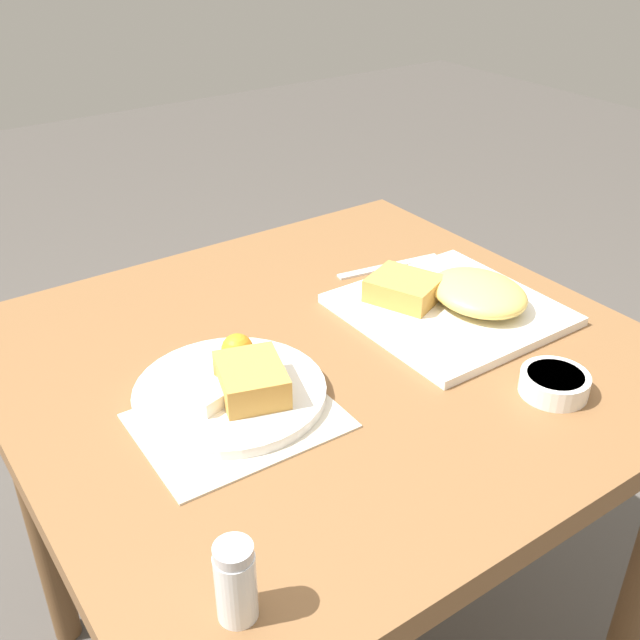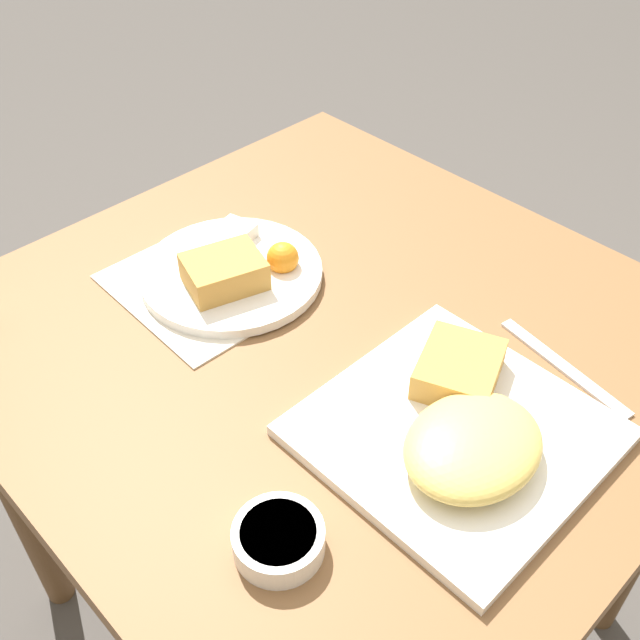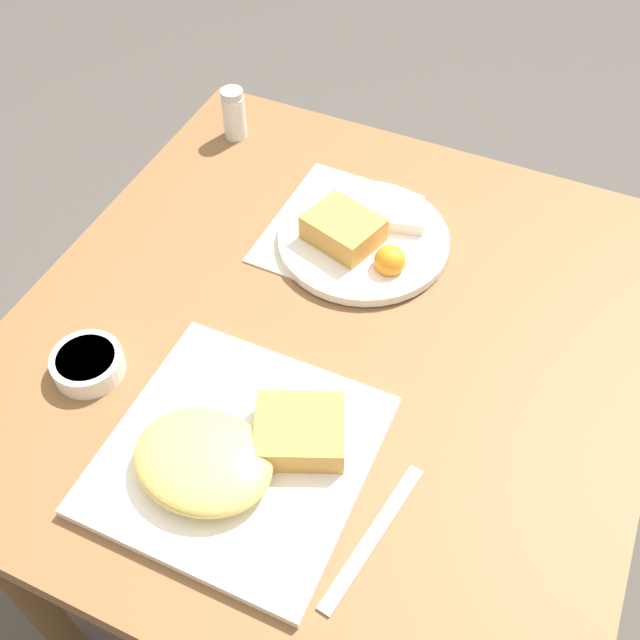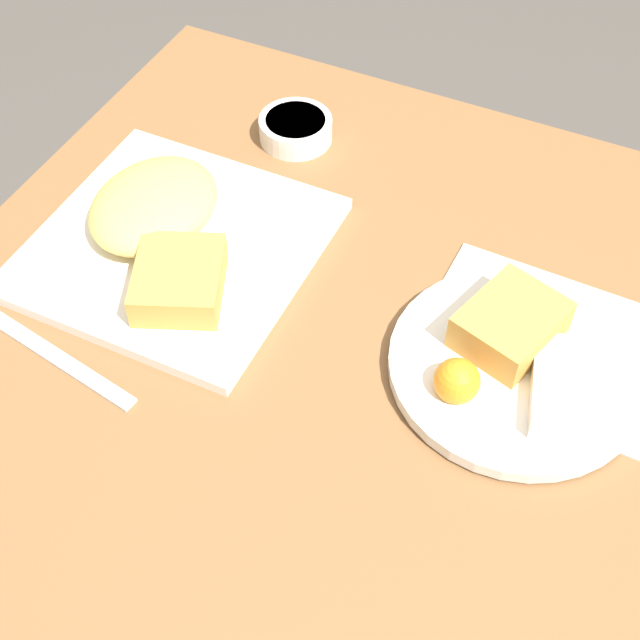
{
  "view_description": "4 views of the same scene",
  "coord_description": "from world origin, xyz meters",
  "px_view_note": "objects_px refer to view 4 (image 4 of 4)",
  "views": [
    {
      "loc": [
        -0.73,
        0.52,
        1.29
      ],
      "look_at": [
        0.0,
        0.01,
        0.76
      ],
      "focal_mm": 42.0,
      "sensor_mm": 36.0,
      "label": 1
    },
    {
      "loc": [
        -0.49,
        -0.49,
        1.36
      ],
      "look_at": [
        -0.02,
        -0.0,
        0.74
      ],
      "focal_mm": 42.0,
      "sensor_mm": 36.0,
      "label": 2
    },
    {
      "loc": [
        0.24,
        -0.57,
        1.48
      ],
      "look_at": [
        -0.01,
        -0.01,
        0.74
      ],
      "focal_mm": 42.0,
      "sensor_mm": 36.0,
      "label": 3
    },
    {
      "loc": [
        0.52,
        0.22,
        1.41
      ],
      "look_at": [
        0.02,
        -0.02,
        0.74
      ],
      "focal_mm": 50.0,
      "sensor_mm": 36.0,
      "label": 4
    }
  ],
  "objects_px": {
    "plate_oval_far": "(515,359)",
    "butter_knife": "(59,359)",
    "plate_square_near": "(168,235)",
    "sauce_ramekin": "(296,128)"
  },
  "relations": [
    {
      "from": "sauce_ramekin",
      "to": "butter_knife",
      "type": "distance_m",
      "value": 0.41
    },
    {
      "from": "plate_square_near",
      "to": "plate_oval_far",
      "type": "distance_m",
      "value": 0.39
    },
    {
      "from": "plate_oval_far",
      "to": "butter_knife",
      "type": "relative_size",
      "value": 1.28
    },
    {
      "from": "plate_square_near",
      "to": "sauce_ramekin",
      "type": "bearing_deg",
      "value": 170.04
    },
    {
      "from": "sauce_ramekin",
      "to": "butter_knife",
      "type": "xyz_separation_m",
      "value": [
        0.41,
        -0.06,
        -0.01
      ]
    },
    {
      "from": "plate_square_near",
      "to": "butter_knife",
      "type": "distance_m",
      "value": 0.18
    },
    {
      "from": "plate_square_near",
      "to": "sauce_ramekin",
      "type": "distance_m",
      "value": 0.23
    },
    {
      "from": "plate_oval_far",
      "to": "sauce_ramekin",
      "type": "distance_m",
      "value": 0.41
    },
    {
      "from": "butter_knife",
      "to": "plate_square_near",
      "type": "bearing_deg",
      "value": 93.81
    },
    {
      "from": "plate_square_near",
      "to": "butter_knife",
      "type": "height_order",
      "value": "plate_square_near"
    }
  ]
}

